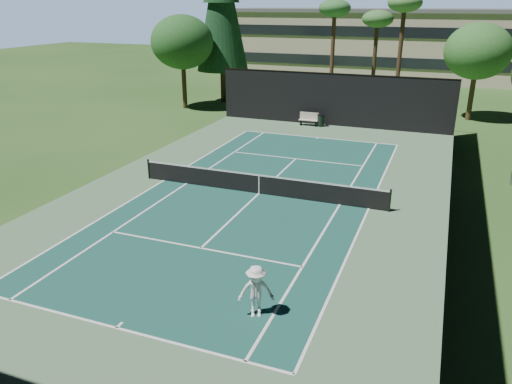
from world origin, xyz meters
TOP-DOWN VIEW (x-y plane):
  - ground at (0.00, 0.00)m, footprint 160.00×160.00m
  - apron_slab at (0.00, 0.00)m, footprint 18.00×32.00m
  - court_surface at (0.00, 0.00)m, footprint 10.97×23.77m
  - court_lines at (0.00, 0.00)m, footprint 11.07×23.87m
  - tennis_net at (0.00, 0.00)m, footprint 12.90×0.10m
  - fence at (0.00, 0.06)m, footprint 18.04×32.05m
  - player at (3.62, -9.80)m, footprint 1.27×1.02m
  - tennis_ball_b at (-3.87, 3.36)m, footprint 0.07×0.07m
  - tennis_ball_c at (-0.33, 1.49)m, footprint 0.07×0.07m
  - tennis_ball_d at (-6.71, 4.37)m, footprint 0.06×0.06m
  - park_bench at (-1.65, 15.33)m, footprint 1.50×0.45m
  - trash_bin at (-0.70, 15.35)m, footprint 0.56×0.56m
  - palm_a at (-2.00, 24.00)m, footprint 2.80×2.80m
  - palm_b at (1.50, 26.00)m, footprint 2.80×2.80m
  - palm_c at (4.00, 23.00)m, footprint 2.80×2.80m
  - decid_tree_a at (10.00, 22.00)m, footprint 5.12×5.12m
  - decid_tree_c at (-14.00, 18.00)m, footprint 5.44×5.44m
  - campus_building at (0.00, 45.98)m, footprint 40.50×12.50m

SIDE VIEW (x-z plane):
  - ground at x=0.00m, z-range 0.00..0.00m
  - apron_slab at x=0.00m, z-range 0.00..0.01m
  - court_surface at x=0.00m, z-range 0.01..0.02m
  - court_lines at x=0.00m, z-range 0.02..0.02m
  - tennis_ball_d at x=-6.71m, z-range 0.00..0.06m
  - tennis_ball_c at x=-0.33m, z-range 0.00..0.07m
  - tennis_ball_b at x=-3.87m, z-range 0.00..0.07m
  - trash_bin at x=-0.70m, z-range 0.01..0.95m
  - park_bench at x=-1.65m, z-range 0.03..1.06m
  - tennis_net at x=0.00m, z-range 0.01..1.11m
  - player at x=3.62m, z-range 0.00..1.72m
  - fence at x=0.00m, z-range -0.01..4.02m
  - campus_building at x=0.00m, z-range 0.06..8.36m
  - decid_tree_a at x=10.00m, z-range 1.61..9.23m
  - decid_tree_c at x=-14.00m, z-range 1.72..9.81m
  - palm_b at x=1.50m, z-range 3.15..11.57m
  - palm_a at x=-2.00m, z-range 3.53..12.85m
  - palm_c at x=4.00m, z-range 3.72..13.49m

